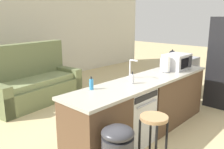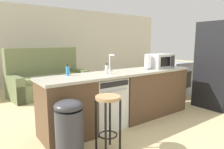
{
  "view_description": "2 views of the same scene",
  "coord_description": "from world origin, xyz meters",
  "px_view_note": "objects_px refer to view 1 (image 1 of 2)",
  "views": [
    {
      "loc": [
        -2.8,
        -2.02,
        1.84
      ],
      "look_at": [
        0.17,
        0.73,
        0.85
      ],
      "focal_mm": 38.0,
      "sensor_mm": 36.0,
      "label": 1
    },
    {
      "loc": [
        -2.04,
        -2.68,
        1.41
      ],
      "look_at": [
        0.12,
        0.29,
        0.82
      ],
      "focal_mm": 32.0,
      "sensor_mm": 36.0,
      "label": 2
    }
  ],
  "objects_px": {
    "dish_soap_bottle": "(91,84)",
    "bar_stool": "(153,133)",
    "paper_towel_roll": "(167,64)",
    "couch": "(32,84)",
    "microwave": "(177,62)",
    "soap_bottle": "(132,79)",
    "kettle": "(172,54)",
    "dishwasher": "(129,115)",
    "stove_range": "(179,76)"
  },
  "relations": [
    {
      "from": "dish_soap_bottle",
      "to": "kettle",
      "type": "height_order",
      "value": "kettle"
    },
    {
      "from": "paper_towel_roll",
      "to": "soap_bottle",
      "type": "relative_size",
      "value": 1.6
    },
    {
      "from": "stove_range",
      "to": "couch",
      "type": "distance_m",
      "value": 3.42
    },
    {
      "from": "dishwasher",
      "to": "stove_range",
      "type": "bearing_deg",
      "value": 11.91
    },
    {
      "from": "paper_towel_roll",
      "to": "bar_stool",
      "type": "height_order",
      "value": "paper_towel_roll"
    },
    {
      "from": "dishwasher",
      "to": "microwave",
      "type": "relative_size",
      "value": 1.68
    },
    {
      "from": "kettle",
      "to": "bar_stool",
      "type": "distance_m",
      "value": 3.17
    },
    {
      "from": "microwave",
      "to": "kettle",
      "type": "relative_size",
      "value": 2.44
    },
    {
      "from": "soap_bottle",
      "to": "paper_towel_roll",
      "type": "bearing_deg",
      "value": 0.47
    },
    {
      "from": "stove_range",
      "to": "dish_soap_bottle",
      "type": "bearing_deg",
      "value": -173.95
    },
    {
      "from": "dishwasher",
      "to": "paper_towel_roll",
      "type": "height_order",
      "value": "paper_towel_roll"
    },
    {
      "from": "paper_towel_roll",
      "to": "dish_soap_bottle",
      "type": "distance_m",
      "value": 1.57
    },
    {
      "from": "paper_towel_roll",
      "to": "dish_soap_bottle",
      "type": "xyz_separation_m",
      "value": [
        -1.55,
        0.22,
        -0.07
      ]
    },
    {
      "from": "soap_bottle",
      "to": "bar_stool",
      "type": "xyz_separation_m",
      "value": [
        -0.44,
        -0.67,
        -0.44
      ]
    },
    {
      "from": "kettle",
      "to": "couch",
      "type": "bearing_deg",
      "value": 140.95
    },
    {
      "from": "dish_soap_bottle",
      "to": "kettle",
      "type": "relative_size",
      "value": 0.86
    },
    {
      "from": "microwave",
      "to": "couch",
      "type": "xyz_separation_m",
      "value": [
        -1.41,
        2.7,
        -0.65
      ]
    },
    {
      "from": "dish_soap_bottle",
      "to": "microwave",
      "type": "bearing_deg",
      "value": -6.53
    },
    {
      "from": "microwave",
      "to": "dish_soap_bottle",
      "type": "height_order",
      "value": "microwave"
    },
    {
      "from": "soap_bottle",
      "to": "dish_soap_bottle",
      "type": "bearing_deg",
      "value": 159.04
    },
    {
      "from": "microwave",
      "to": "bar_stool",
      "type": "xyz_separation_m",
      "value": [
        -1.75,
        -0.67,
        -0.5
      ]
    },
    {
      "from": "dish_soap_bottle",
      "to": "soap_bottle",
      "type": "bearing_deg",
      "value": -20.96
    },
    {
      "from": "paper_towel_roll",
      "to": "couch",
      "type": "relative_size",
      "value": 0.13
    },
    {
      "from": "dish_soap_bottle",
      "to": "couch",
      "type": "height_order",
      "value": "couch"
    },
    {
      "from": "soap_bottle",
      "to": "kettle",
      "type": "bearing_deg",
      "value": 16.03
    },
    {
      "from": "microwave",
      "to": "dishwasher",
      "type": "bearing_deg",
      "value": 179.94
    },
    {
      "from": "dishwasher",
      "to": "couch",
      "type": "distance_m",
      "value": 2.7
    },
    {
      "from": "paper_towel_roll",
      "to": "bar_stool",
      "type": "distance_m",
      "value": 1.64
    },
    {
      "from": "paper_towel_roll",
      "to": "kettle",
      "type": "xyz_separation_m",
      "value": [
        1.42,
        0.68,
        -0.05
      ]
    },
    {
      "from": "microwave",
      "to": "couch",
      "type": "relative_size",
      "value": 0.24
    },
    {
      "from": "microwave",
      "to": "soap_bottle",
      "type": "bearing_deg",
      "value": -179.71
    },
    {
      "from": "dish_soap_bottle",
      "to": "bar_stool",
      "type": "xyz_separation_m",
      "value": [
        0.14,
        -0.89,
        -0.44
      ]
    },
    {
      "from": "dishwasher",
      "to": "microwave",
      "type": "distance_m",
      "value": 1.49
    },
    {
      "from": "paper_towel_roll",
      "to": "couch",
      "type": "distance_m",
      "value": 2.97
    },
    {
      "from": "dishwasher",
      "to": "stove_range",
      "type": "relative_size",
      "value": 0.93
    },
    {
      "from": "couch",
      "to": "stove_range",
      "type": "bearing_deg",
      "value": -38.99
    },
    {
      "from": "dishwasher",
      "to": "soap_bottle",
      "type": "distance_m",
      "value": 0.55
    },
    {
      "from": "dish_soap_bottle",
      "to": "couch",
      "type": "distance_m",
      "value": 2.59
    },
    {
      "from": "dish_soap_bottle",
      "to": "paper_towel_roll",
      "type": "bearing_deg",
      "value": -7.91
    },
    {
      "from": "paper_towel_roll",
      "to": "couch",
      "type": "xyz_separation_m",
      "value": [
        -1.07,
        2.7,
        -0.64
      ]
    },
    {
      "from": "kettle",
      "to": "couch",
      "type": "distance_m",
      "value": 3.26
    },
    {
      "from": "stove_range",
      "to": "kettle",
      "type": "distance_m",
      "value": 0.57
    },
    {
      "from": "dishwasher",
      "to": "dish_soap_bottle",
      "type": "xyz_separation_m",
      "value": [
        -0.54,
        0.22,
        0.55
      ]
    },
    {
      "from": "soap_bottle",
      "to": "dishwasher",
      "type": "bearing_deg",
      "value": 169.76
    },
    {
      "from": "stove_range",
      "to": "bar_stool",
      "type": "height_order",
      "value": "stove_range"
    },
    {
      "from": "bar_stool",
      "to": "couch",
      "type": "height_order",
      "value": "couch"
    },
    {
      "from": "dish_soap_bottle",
      "to": "bar_stool",
      "type": "distance_m",
      "value": 1.0
    },
    {
      "from": "dishwasher",
      "to": "microwave",
      "type": "bearing_deg",
      "value": -0.06
    },
    {
      "from": "kettle",
      "to": "bar_stool",
      "type": "bearing_deg",
      "value": -154.46
    },
    {
      "from": "dish_soap_bottle",
      "to": "bar_stool",
      "type": "bearing_deg",
      "value": -81.05
    }
  ]
}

